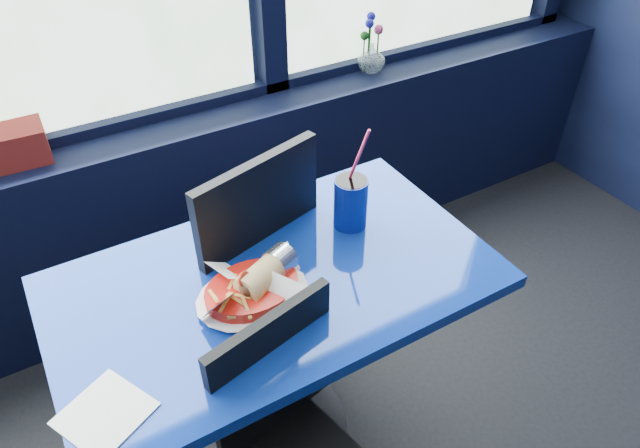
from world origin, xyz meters
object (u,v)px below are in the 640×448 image
Objects in this scene: flower_vase at (372,54)px; soda_cup at (351,201)px; near_table at (278,321)px; chair_near_back at (258,250)px; food_basket at (254,288)px; ketchup_bottle at (298,178)px; chair_near_front at (286,444)px.

soda_cup is (-0.62, -0.79, -0.04)m from flower_vase.
near_table is 1.19× the size of chair_near_back.
food_basket is 1.44× the size of ketchup_bottle.
soda_cup is at bearing 20.39° from food_basket.
flower_vase is at bearing -160.70° from chair_near_back.
chair_near_front reaches higher than near_table.
soda_cup reaches higher than chair_near_front.
ketchup_bottle is at bearing 45.30° from chair_near_front.
flower_vase reaches higher than ketchup_bottle.
flower_vase reaches higher than near_table.
chair_near_back is at bearing 172.80° from ketchup_bottle.
chair_near_front is at bearing -121.94° from ketchup_bottle.
flower_vase is (1.06, 1.20, 0.39)m from chair_near_front.
flower_vase is 0.92m from ketchup_bottle.
flower_vase reaches higher than chair_near_back.
chair_near_back reaches higher than food_basket.
chair_near_front is 0.41m from food_basket.
near_table is at bearing -129.40° from ketchup_bottle.
chair_near_back is 5.29× the size of ketchup_bottle.
ketchup_bottle reaches higher than food_basket.
near_table is at bearing 59.57° from chair_near_back.
ketchup_bottle is 0.56× the size of soda_cup.
ketchup_bottle is (-0.69, -0.60, -0.04)m from flower_vase.
near_table is at bearing -163.21° from soda_cup.
flower_vase is at bearing 44.07° from food_basket.
ketchup_bottle is (0.31, 0.32, 0.05)m from food_basket.
flower_vase is 0.74× the size of soda_cup.
chair_near_back is 0.29m from ketchup_bottle.
near_table is 1.31m from flower_vase.
flower_vase is at bearing 41.23° from ketchup_bottle.
near_table is 0.31m from chair_near_back.
chair_near_back is at bearing 66.19° from food_basket.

